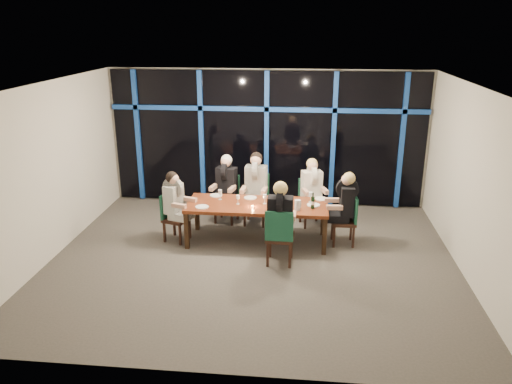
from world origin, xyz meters
TOP-DOWN VIEW (x-y plane):
  - room at (0.00, 0.00)m, footprint 7.04×7.00m
  - window_wall at (0.01, 2.93)m, footprint 6.86×0.43m
  - dining_table at (0.00, 0.80)m, footprint 2.60×1.00m
  - chair_far_left at (-0.71, 1.81)m, footprint 0.53×0.53m
  - chair_far_mid at (-0.11, 1.75)m, footprint 0.51×0.51m
  - chair_far_right at (0.99, 1.80)m, footprint 0.55×0.55m
  - chair_end_left at (-1.59, 0.72)m, footprint 0.54×0.54m
  - chair_end_right at (1.68, 0.86)m, footprint 0.46×0.46m
  - chair_near_mid at (0.47, -0.12)m, footprint 0.48×0.48m
  - diner_far_left at (-0.73, 1.73)m, footprint 0.53×0.64m
  - diner_far_mid at (-0.11, 1.67)m, footprint 0.53×0.65m
  - diner_far_right at (1.01, 1.72)m, footprint 0.56×0.64m
  - diner_end_left at (-1.51, 0.69)m, footprint 0.63×0.55m
  - diner_end_right at (1.60, 0.86)m, footprint 0.60×0.48m
  - diner_near_mid at (0.47, -0.04)m, footprint 0.51×0.63m
  - plate_far_left at (-0.84, 1.17)m, footprint 0.24×0.24m
  - plate_far_mid at (-0.16, 1.11)m, footprint 0.24×0.24m
  - plate_far_right at (1.18, 1.18)m, footprint 0.24×0.24m
  - plate_end_left at (-0.98, 0.52)m, footprint 0.24×0.24m
  - plate_end_right at (1.04, 0.83)m, footprint 0.24×0.24m
  - plate_near_mid at (0.49, 0.53)m, footprint 0.24×0.24m
  - wine_bottle at (1.02, 0.67)m, footprint 0.07×0.07m
  - water_pitcher at (0.75, 0.56)m, footprint 0.12×0.10m
  - tea_light at (-0.06, 0.63)m, footprint 0.05×0.05m
  - wine_glass_a at (-0.35, 0.76)m, footprint 0.07×0.07m
  - wine_glass_b at (0.14, 0.83)m, footprint 0.07×0.07m
  - wine_glass_c at (0.45, 0.81)m, footprint 0.06×0.06m
  - wine_glass_d at (-0.72, 0.97)m, footprint 0.07×0.07m
  - wine_glass_e at (0.98, 1.01)m, footprint 0.07×0.07m

SIDE VIEW (x-z plane):
  - chair_end_left at x=-1.59m, z-range 0.05..0.98m
  - chair_far_right at x=0.99m, z-range 0.06..1.00m
  - chair_end_right at x=1.68m, z-range 0.06..1.00m
  - chair_far_left at x=-0.71m, z-range 0.06..1.02m
  - chair_near_mid at x=0.47m, z-range 0.06..1.07m
  - chair_far_mid at x=-0.11m, z-range 0.06..1.08m
  - dining_table at x=0.00m, z-range 0.31..1.06m
  - plate_far_left at x=-0.84m, z-range 0.75..0.76m
  - plate_far_mid at x=-0.16m, z-range 0.75..0.76m
  - plate_far_right at x=1.18m, z-range 0.75..0.76m
  - plate_end_left at x=-0.98m, z-range 0.75..0.76m
  - plate_end_right at x=1.04m, z-range 0.75..0.76m
  - plate_near_mid at x=0.49m, z-range 0.75..0.76m
  - tea_light at x=-0.06m, z-range 0.75..0.78m
  - water_pitcher at x=0.75m, z-range 0.75..0.94m
  - wine_glass_c at x=0.45m, z-range 0.79..0.94m
  - wine_bottle at x=1.02m, z-range 0.72..1.01m
  - wine_glass_a at x=-0.35m, z-range 0.79..0.96m
  - wine_glass_b at x=0.14m, z-range 0.79..0.97m
  - diner_end_left at x=-1.51m, z-range 0.43..1.33m
  - wine_glass_e at x=0.98m, z-range 0.79..0.98m
  - wine_glass_d at x=-0.72m, z-range 0.79..0.99m
  - diner_far_right at x=1.01m, z-range 0.44..1.36m
  - diner_end_right at x=1.60m, z-range 0.44..1.37m
  - diner_far_left at x=-0.73m, z-range 0.45..1.39m
  - diner_near_mid at x=0.47m, z-range 0.47..1.45m
  - diner_far_mid at x=-0.11m, z-range 0.48..1.47m
  - window_wall at x=0.01m, z-range 0.08..3.02m
  - room at x=0.00m, z-range 0.51..3.53m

